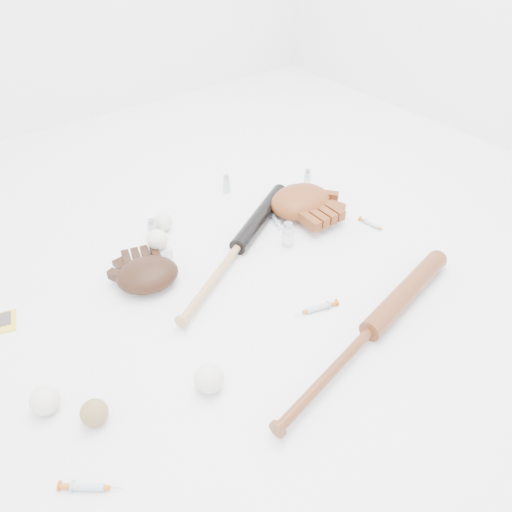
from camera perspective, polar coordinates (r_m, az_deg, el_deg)
bat_dark at (r=1.71m, az=-2.05°, el=1.11°), size 0.75×0.46×0.06m
bat_wood at (r=1.45m, az=12.96°, el=-8.26°), size 0.88×0.24×0.06m
glove_dark at (r=1.61m, az=-12.31°, el=-2.06°), size 0.29×0.29×0.08m
glove_tan at (r=1.91m, az=5.11°, el=6.27°), size 0.29×0.29×0.10m
trading_card at (r=1.65m, az=-26.84°, el=-6.76°), size 0.09×0.11×0.01m
pedestal at (r=1.73m, az=-10.99°, el=0.43°), size 0.07×0.07×0.04m
baseball_on_pedestal at (r=1.70m, az=-11.21°, el=1.85°), size 0.07×0.07×0.07m
baseball_left at (r=1.37m, az=-23.00°, el=-14.96°), size 0.07×0.07×0.07m
baseball_upper at (r=1.85m, az=-10.65°, el=3.90°), size 0.07×0.07×0.07m
baseball_mid at (r=1.31m, az=-5.39°, el=-13.77°), size 0.08×0.08×0.08m
baseball_aged at (r=1.31m, az=-18.00°, el=-16.67°), size 0.07×0.07×0.07m
syringe_0 at (r=1.24m, az=-18.62°, el=-23.72°), size 0.14×0.12×0.02m
syringe_1 at (r=1.52m, az=7.05°, el=-5.92°), size 0.16×0.07×0.02m
syringe_2 at (r=1.88m, az=2.17°, el=4.36°), size 0.08×0.16×0.02m
syringe_3 at (r=1.90m, az=13.13°, el=3.54°), size 0.04×0.13×0.02m
vial_0 at (r=2.04m, az=-3.41°, el=8.24°), size 0.03×0.03×0.08m
vial_1 at (r=2.11m, az=5.89°, el=9.00°), size 0.03×0.03×0.07m
vial_2 at (r=1.81m, az=-11.77°, el=3.03°), size 0.03×0.03×0.08m
vial_3 at (r=1.74m, az=3.66°, el=2.49°), size 0.04×0.04×0.09m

